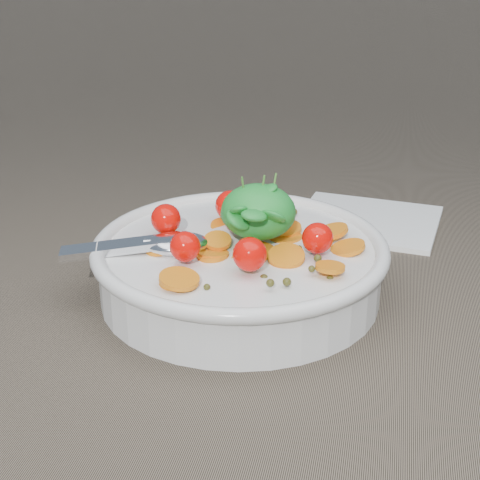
# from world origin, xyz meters

# --- Properties ---
(ground) EXTENTS (6.00, 6.00, 0.00)m
(ground) POSITION_xyz_m (0.00, 0.00, 0.00)
(ground) COLOR #695C4B
(ground) RESTS_ON ground
(bowl) EXTENTS (0.25, 0.24, 0.10)m
(bowl) POSITION_xyz_m (-0.03, 0.01, 0.03)
(bowl) COLOR white
(bowl) RESTS_ON ground
(napkin) EXTENTS (0.15, 0.14, 0.01)m
(napkin) POSITION_xyz_m (0.07, 0.19, 0.00)
(napkin) COLOR white
(napkin) RESTS_ON ground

